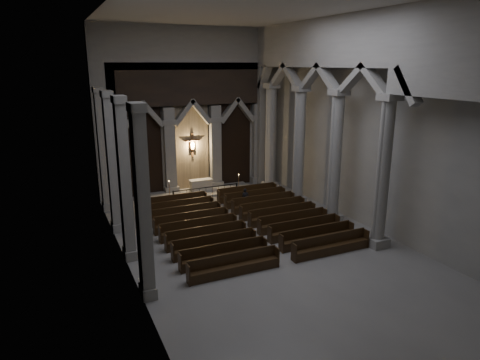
{
  "coord_description": "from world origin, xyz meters",
  "views": [
    {
      "loc": [
        -9.89,
        -18.68,
        9.41
      ],
      "look_at": [
        -0.01,
        3.0,
        2.92
      ],
      "focal_mm": 32.0,
      "sensor_mm": 36.0,
      "label": 1
    }
  ],
  "objects_px": {
    "pews": "(242,224)",
    "worshipper": "(245,198)",
    "altar_rail": "(206,191)",
    "candle_stand_right": "(239,187)",
    "candle_stand_left": "(170,197)",
    "altar": "(201,185)"
  },
  "relations": [
    {
      "from": "altar",
      "to": "candle_stand_left",
      "type": "distance_m",
      "value": 3.09
    },
    {
      "from": "altar_rail",
      "to": "worshipper",
      "type": "height_order",
      "value": "worshipper"
    },
    {
      "from": "altar_rail",
      "to": "candle_stand_right",
      "type": "relative_size",
      "value": 3.56
    },
    {
      "from": "candle_stand_right",
      "to": "pews",
      "type": "distance_m",
      "value": 7.54
    },
    {
      "from": "altar_rail",
      "to": "worshipper",
      "type": "relative_size",
      "value": 3.78
    },
    {
      "from": "altar",
      "to": "worshipper",
      "type": "relative_size",
      "value": 1.33
    },
    {
      "from": "pews",
      "to": "worshipper",
      "type": "height_order",
      "value": "worshipper"
    },
    {
      "from": "candle_stand_right",
      "to": "pews",
      "type": "xyz_separation_m",
      "value": [
        -2.92,
        -6.95,
        -0.05
      ]
    },
    {
      "from": "altar",
      "to": "candle_stand_left",
      "type": "xyz_separation_m",
      "value": [
        -2.79,
        -1.33,
        -0.16
      ]
    },
    {
      "from": "candle_stand_right",
      "to": "candle_stand_left",
      "type": "bearing_deg",
      "value": -176.54
    },
    {
      "from": "candle_stand_left",
      "to": "pews",
      "type": "relative_size",
      "value": 0.15
    },
    {
      "from": "candle_stand_left",
      "to": "pews",
      "type": "bearing_deg",
      "value": -69.07
    },
    {
      "from": "candle_stand_left",
      "to": "worshipper",
      "type": "relative_size",
      "value": 1.23
    },
    {
      "from": "candle_stand_left",
      "to": "worshipper",
      "type": "distance_m",
      "value": 5.38
    },
    {
      "from": "altar",
      "to": "worshipper",
      "type": "distance_m",
      "value": 4.71
    },
    {
      "from": "candle_stand_left",
      "to": "candle_stand_right",
      "type": "relative_size",
      "value": 1.15
    },
    {
      "from": "altar_rail",
      "to": "pews",
      "type": "distance_m",
      "value": 6.15
    },
    {
      "from": "candle_stand_right",
      "to": "worshipper",
      "type": "xyz_separation_m",
      "value": [
        -1.06,
        -3.42,
        0.27
      ]
    },
    {
      "from": "candle_stand_left",
      "to": "pews",
      "type": "distance_m",
      "value": 7.09
    },
    {
      "from": "altar",
      "to": "worshipper",
      "type": "xyz_separation_m",
      "value": [
        1.61,
        -4.43,
        0.05
      ]
    },
    {
      "from": "pews",
      "to": "worshipper",
      "type": "xyz_separation_m",
      "value": [
        1.87,
        3.52,
        0.32
      ]
    },
    {
      "from": "worshipper",
      "to": "candle_stand_left",
      "type": "bearing_deg",
      "value": 166.79
    }
  ]
}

